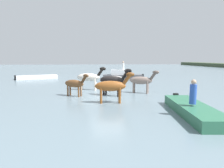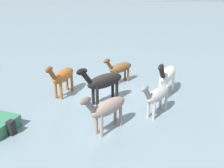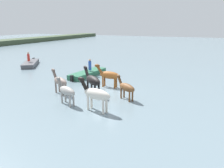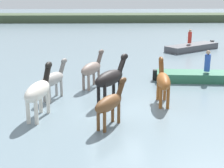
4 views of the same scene
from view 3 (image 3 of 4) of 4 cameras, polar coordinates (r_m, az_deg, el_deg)
The scene contains 11 objects.
ground_plane at distance 17.41m, azimuth -3.39°, elevation -2.53°, with size 160.62×160.62×0.00m, color slate.
horse_mid_herd at distance 18.94m, azimuth -0.88°, elevation 2.35°, with size 0.70×2.50×1.94m.
horse_dark_mare at distance 15.84m, azimuth 3.72°, elevation -0.85°, with size 1.47×2.00×1.69m.
horse_dun_straggler at distance 17.60m, azimuth -13.49°, elevation 0.74°, with size 1.42×2.29×1.86m.
horse_lead at distance 13.71m, azimuth -4.28°, elevation -2.62°, with size 1.03×2.65×2.05m.
horse_chestnut_trailing at distance 17.02m, azimuth -5.14°, elevation 1.00°, with size 1.85×2.42×2.07m.
horse_gray_outer at distance 15.18m, azimuth -11.81°, elevation -1.74°, with size 1.26×2.21×1.76m.
boat_dinghy_port at distance 31.07m, azimuth -20.48°, elevation 4.91°, with size 5.18×4.22×0.76m.
boat_skiff_near at distance 23.37m, azimuth -6.35°, elevation 2.56°, with size 5.39×1.91×0.75m.
person_helmsman_aft at distance 30.75m, azimuth -21.00°, elevation 6.61°, with size 0.32×0.32×1.19m.
person_boatman_standing at distance 23.31m, azimuth -5.81°, elevation 4.98°, with size 0.32×0.32×1.19m.
Camera 3 is at (-14.68, -7.64, 5.40)m, focal length 34.98 mm.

